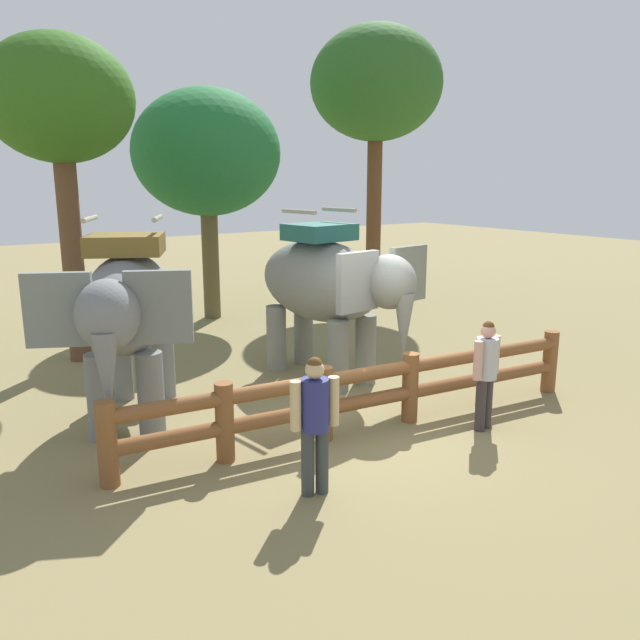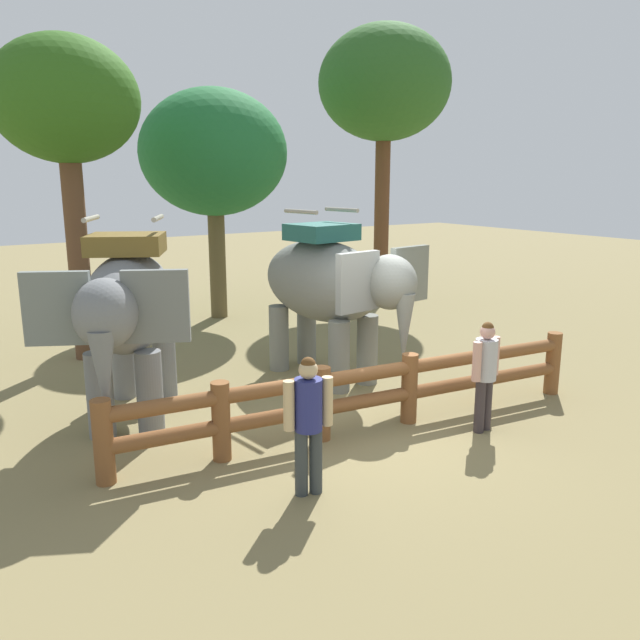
{
  "view_description": "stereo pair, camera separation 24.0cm",
  "coord_description": "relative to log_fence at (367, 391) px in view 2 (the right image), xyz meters",
  "views": [
    {
      "loc": [
        -5.46,
        -6.85,
        3.59
      ],
      "look_at": [
        0.0,
        1.07,
        1.4
      ],
      "focal_mm": 35.62,
      "sensor_mm": 36.0,
      "label": 1
    },
    {
      "loc": [
        -5.26,
        -6.99,
        3.59
      ],
      "look_at": [
        0.0,
        1.07,
        1.4
      ],
      "focal_mm": 35.62,
      "sensor_mm": 36.0,
      "label": 2
    }
  ],
  "objects": [
    {
      "name": "log_fence",
      "position": [
        0.0,
        0.0,
        0.0
      ],
      "size": [
        7.42,
        1.07,
        1.05
      ],
      "color": "brown",
      "rests_on": "ground"
    },
    {
      "name": "elephant_near_left",
      "position": [
        -2.68,
        2.23,
        1.1
      ],
      "size": [
        2.78,
        3.56,
        3.03
      ],
      "color": "slate",
      "rests_on": "ground"
    },
    {
      "name": "tourist_man_in_blue",
      "position": [
        -1.7,
        -1.13,
        0.35
      ],
      "size": [
        0.57,
        0.39,
        1.64
      ],
      "color": "#32383A",
      "rests_on": "ground"
    },
    {
      "name": "tree_far_right",
      "position": [
        -2.47,
        6.08,
        4.25
      ],
      "size": [
        2.73,
        2.73,
        6.13
      ],
      "color": "brown",
      "rests_on": "ground"
    },
    {
      "name": "ground_plane",
      "position": [
        0.0,
        0.17,
        -0.6
      ],
      "size": [
        60.0,
        60.0,
        0.0
      ],
      "primitive_type": "plane",
      "color": "olive"
    },
    {
      "name": "elephant_center",
      "position": [
        0.89,
        2.27,
        1.1
      ],
      "size": [
        2.02,
        3.59,
        3.04
      ],
      "color": "slate",
      "rests_on": "ground"
    },
    {
      "name": "tourist_woman_in_black",
      "position": [
        1.39,
        -0.92,
        0.33
      ],
      "size": [
        0.56,
        0.36,
        1.61
      ],
      "color": "#362E30",
      "rests_on": "ground"
    },
    {
      "name": "tree_back_center",
      "position": [
        1.37,
        8.14,
        3.51
      ],
      "size": [
        3.63,
        3.63,
        5.69
      ],
      "color": "brown",
      "rests_on": "ground"
    },
    {
      "name": "tree_far_left",
      "position": [
        6.45,
        7.82,
        5.43
      ],
      "size": [
        3.7,
        3.7,
        7.68
      ],
      "color": "brown",
      "rests_on": "ground"
    }
  ]
}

